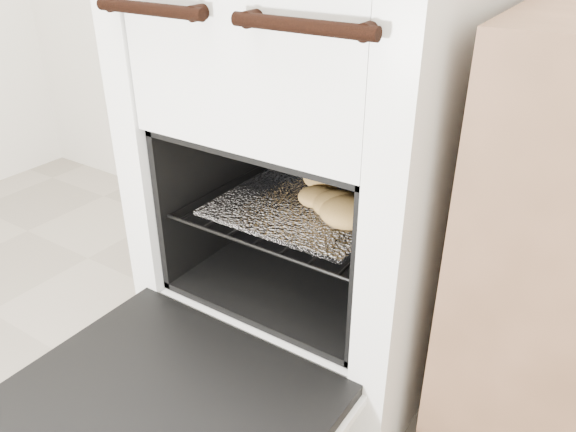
# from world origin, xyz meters

# --- Properties ---
(stove) EXTENTS (0.65, 0.72, 1.00)m
(stove) POSITION_xyz_m (0.18, 1.14, 0.49)
(stove) COLOR white
(stove) RESTS_ON ground
(oven_door) EXTENTS (0.59, 0.46, 0.04)m
(oven_door) POSITION_xyz_m (0.18, 0.59, 0.22)
(oven_door) COLOR black
(oven_door) RESTS_ON stove
(oven_rack) EXTENTS (0.47, 0.46, 0.01)m
(oven_rack) POSITION_xyz_m (0.18, 1.07, 0.42)
(oven_rack) COLOR black
(oven_rack) RESTS_ON stove
(foil_sheet) EXTENTS (0.37, 0.33, 0.01)m
(foil_sheet) POSITION_xyz_m (0.18, 1.04, 0.43)
(foil_sheet) COLOR white
(foil_sheet) RESTS_ON oven_rack
(baked_rolls) EXTENTS (0.27, 0.28, 0.06)m
(baked_rolls) POSITION_xyz_m (0.26, 1.07, 0.46)
(baked_rolls) COLOR tan
(baked_rolls) RESTS_ON foil_sheet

